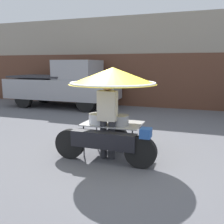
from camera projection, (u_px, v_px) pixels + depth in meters
The scene contains 5 objects.
ground_plane at pixel (117, 158), 5.23m from camera, with size 36.00×36.00×0.00m, color #56565B.
shopfront_building at pixel (166, 62), 11.85m from camera, with size 28.00×2.06×4.08m.
vendor_motorcycle_cart at pixel (112, 89), 5.19m from camera, with size 2.12×1.85×1.88m.
vendor_person at pixel (107, 115), 5.07m from camera, with size 0.38×0.22×1.64m.
pickup_truck at pixel (65, 85), 11.28m from camera, with size 5.13×1.85×2.11m.
Camera 1 is at (1.53, -4.71, 1.94)m, focal length 40.00 mm.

